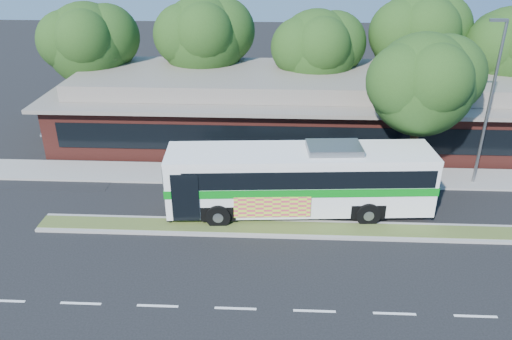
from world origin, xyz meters
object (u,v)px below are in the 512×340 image
object	(u,v)px
lamp_post	(489,100)
sidewalk_tree	(429,82)
sedan	(85,138)
transit_bus	(301,176)

from	to	relation	value
lamp_post	sidewalk_tree	distance (m)	3.30
lamp_post	sedan	distance (m)	24.34
transit_bus	sidewalk_tree	xyz separation A→B (m)	(6.75, 3.93, 3.73)
sidewalk_tree	lamp_post	bearing A→B (deg)	-5.96
lamp_post	sedan	bearing A→B (deg)	170.63
sedan	sidewalk_tree	size ratio (longest dim) A/B	0.61
transit_bus	sedan	xyz separation A→B (m)	(-13.74, 7.50, -1.30)
transit_bus	sidewalk_tree	distance (m)	8.65
lamp_post	transit_bus	xyz separation A→B (m)	(-9.92, -3.60, -2.86)
transit_bus	sidewalk_tree	world-z (taller)	sidewalk_tree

